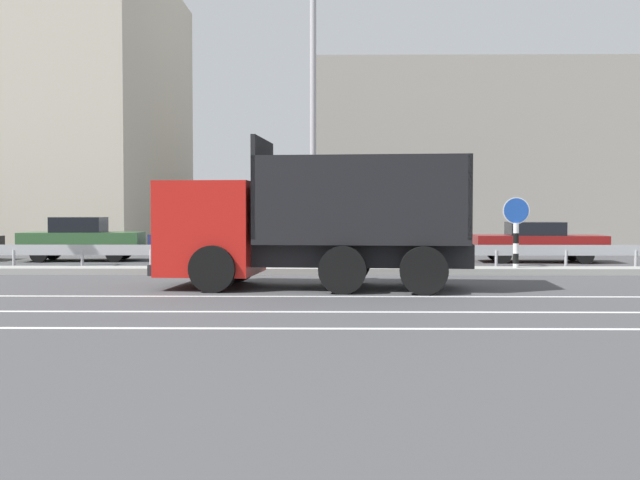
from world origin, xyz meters
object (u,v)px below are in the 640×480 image
(median_road_sign, at_px, (516,233))
(dump_truck, at_px, (276,233))
(parked_car_2, at_px, (82,239))
(parked_car_3, at_px, (214,240))
(parked_car_5, at_px, (538,242))
(parked_car_4, at_px, (358,239))
(street_lamp_1, at_px, (313,84))

(median_road_sign, bearing_deg, dump_truck, -149.03)
(median_road_sign, xyz_separation_m, parked_car_2, (-14.33, 5.52, -0.38))
(dump_truck, height_order, parked_car_2, dump_truck)
(dump_truck, relative_size, parked_car_2, 1.70)
(dump_truck, relative_size, parked_car_3, 1.67)
(dump_truck, bearing_deg, parked_car_5, -38.52)
(dump_truck, distance_m, parked_car_4, 9.37)
(street_lamp_1, xyz_separation_m, parked_car_4, (1.48, 5.29, -4.59))
(median_road_sign, relative_size, parked_car_2, 0.51)
(dump_truck, xyz_separation_m, parked_car_4, (2.25, 9.08, -0.48))
(parked_car_5, bearing_deg, parked_car_2, -87.67)
(street_lamp_1, xyz_separation_m, parked_car_2, (-8.51, 5.67, -4.61))
(parked_car_2, bearing_deg, street_lamp_1, 51.91)
(parked_car_3, height_order, parked_car_4, parked_car_4)
(dump_truck, height_order, street_lamp_1, street_lamp_1)
(parked_car_3, distance_m, parked_car_5, 11.48)
(median_road_sign, xyz_separation_m, parked_car_3, (-9.46, 5.06, -0.41))
(parked_car_4, bearing_deg, parked_car_2, -92.08)
(median_road_sign, relative_size, parked_car_5, 0.48)
(parked_car_3, xyz_separation_m, parked_car_4, (5.13, 0.07, 0.04))
(street_lamp_1, bearing_deg, median_road_sign, 1.55)
(dump_truck, xyz_separation_m, parked_car_3, (-2.88, 9.01, -0.52))
(median_road_sign, xyz_separation_m, parked_car_4, (-4.33, 5.13, -0.37))
(street_lamp_1, height_order, parked_car_5, street_lamp_1)
(parked_car_4, height_order, parked_car_5, parked_car_4)
(median_road_sign, distance_m, parked_car_3, 10.74)
(parked_car_2, distance_m, parked_car_5, 16.35)
(parked_car_5, bearing_deg, parked_car_4, -86.75)
(street_lamp_1, distance_m, parked_car_3, 7.87)
(median_road_sign, bearing_deg, parked_car_4, 130.19)
(street_lamp_1, relative_size, parked_car_5, 2.15)
(parked_car_4, bearing_deg, dump_truck, -13.77)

